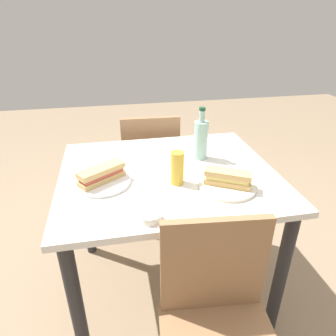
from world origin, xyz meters
TOP-DOWN VIEW (x-y plane):
  - ground_plane at (0.00, 0.00)m, footprint 8.00×8.00m
  - dining_table at (0.00, 0.00)m, footprint 1.04×0.88m
  - chair_far at (-0.00, 0.64)m, footprint 0.42×0.42m
  - chair_near at (0.05, -0.64)m, footprint 0.44×0.44m
  - plate_near at (0.23, -0.20)m, footprint 0.26×0.26m
  - baguette_sandwich_near at (0.23, -0.20)m, footprint 0.21×0.16m
  - knife_near at (0.25, -0.14)m, footprint 0.16×0.10m
  - plate_far at (-0.31, -0.06)m, footprint 0.26×0.26m
  - baguette_sandwich_far at (-0.31, -0.06)m, footprint 0.22×0.18m
  - knife_far at (-0.36, -0.02)m, footprint 0.15×0.12m
  - water_bottle at (0.20, 0.12)m, footprint 0.07×0.07m
  - beer_glass at (0.02, -0.11)m, footprint 0.06×0.06m
  - olive_bowl at (-0.14, -0.37)m, footprint 0.08×0.08m
  - paper_napkin at (-0.01, 0.16)m, footprint 0.15×0.15m

SIDE VIEW (x-z plane):
  - ground_plane at x=0.00m, z-range 0.00..0.00m
  - chair_far at x=0.00m, z-range 0.07..0.94m
  - chair_near at x=0.05m, z-range 0.07..0.94m
  - dining_table at x=0.00m, z-range 0.26..1.03m
  - paper_napkin at x=-0.01m, z-range 0.77..0.77m
  - plate_near at x=0.23m, z-range 0.77..0.78m
  - plate_far at x=-0.31m, z-range 0.77..0.78m
  - olive_bowl at x=-0.14m, z-range 0.77..0.80m
  - knife_near at x=0.25m, z-range 0.78..0.79m
  - knife_far at x=-0.36m, z-range 0.78..0.79m
  - baguette_sandwich_near at x=0.23m, z-range 0.78..0.85m
  - baguette_sandwich_far at x=-0.31m, z-range 0.78..0.85m
  - beer_glass at x=0.02m, z-range 0.77..0.92m
  - water_bottle at x=0.20m, z-range 0.74..1.02m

